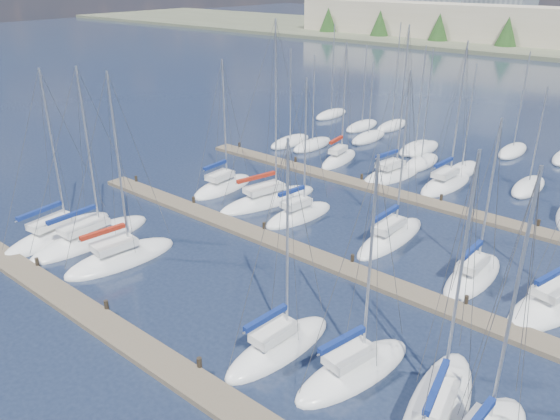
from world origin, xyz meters
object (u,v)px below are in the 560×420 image
Objects in this scene: sailboat_p at (446,184)px; sailboat_j at (299,215)px; sailboat_b at (91,238)px; sailboat_m at (558,301)px; sailboat_a at (59,234)px; sailboat_f at (437,411)px; sailboat_k at (391,237)px; sailboat_h at (223,186)px; sailboat_i at (269,199)px; sailboat_l at (473,276)px; sailboat_n at (339,159)px; sailboat_e at (354,371)px; sailboat_d at (279,347)px; sailboat_o at (392,175)px; sailboat_c at (121,258)px.

sailboat_j is (-6.19, -14.43, 0.00)m from sailboat_p.
sailboat_b is 1.01× the size of sailboat_m.
sailboat_a is 1.10× the size of sailboat_j.
sailboat_f is (29.99, 1.43, 0.00)m from sailboat_a.
sailboat_k is (19.67, 15.58, 0.01)m from sailboat_a.
sailboat_m is 29.15m from sailboat_h.
sailboat_k is 11.84m from sailboat_i.
sailboat_a is 25.10m from sailboat_k.
sailboat_n is at bearing 144.95° from sailboat_l.
sailboat_a reaches higher than sailboat_h.
sailboat_a reaches higher than sailboat_j.
sailboat_p is at bearing 117.08° from sailboat_e.
sailboat_k reaches higher than sailboat_d.
sailboat_o is 6.66m from sailboat_n.
sailboat_e reaches higher than sailboat_l.
sailboat_j is (4.06, -0.89, -0.00)m from sailboat_i.
sailboat_p reaches higher than sailboat_j.
sailboat_c is at bearing 170.35° from sailboat_f.
sailboat_a reaches higher than sailboat_d.
sailboat_f reaches higher than sailboat_h.
sailboat_i is 5.28m from sailboat_h.
sailboat_n is (-23.64, 26.93, 0.02)m from sailboat_f.
sailboat_k is at bearing 16.36° from sailboat_j.
sailboat_n is at bearing 137.20° from sailboat_e.
sailboat_m is (13.63, -14.37, -0.01)m from sailboat_p.
sailboat_k is 1.03× the size of sailboat_n.
sailboat_n is at bearing -176.25° from sailboat_o.
sailboat_b is 1.12× the size of sailboat_j.
sailboat_b is 0.98× the size of sailboat_p.
sailboat_l is at bearing -36.02° from sailboat_o.
sailboat_k is 0.89× the size of sailboat_o.
sailboat_b is 1.18× the size of sailboat_l.
sailboat_p reaches higher than sailboat_d.
sailboat_e is 23.10m from sailboat_b.
sailboat_h is at bearing 114.08° from sailboat_c.
sailboat_p is (15.56, 27.63, 0.02)m from sailboat_b.
sailboat_n reaches higher than sailboat_l.
sailboat_e is at bearing -62.96° from sailboat_n.
sailboat_f is at bearing -3.97° from sailboat_a.
sailboat_f reaches higher than sailboat_e.
sailboat_p reaches higher than sailboat_n.
sailboat_a is 18.68m from sailboat_j.
sailboat_d is 0.96× the size of sailboat_n.
sailboat_h is 1.09× the size of sailboat_l.
sailboat_k is 7.87m from sailboat_j.
sailboat_p is at bearing 74.56° from sailboat_j.
sailboat_h is 1.00× the size of sailboat_d.
sailboat_p is at bearing -6.00° from sailboat_n.
sailboat_h is 23.99m from sailboat_d.
sailboat_c is 23.20m from sailboat_f.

